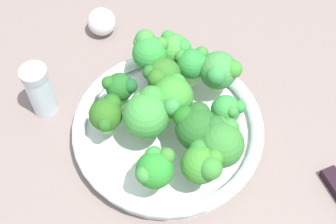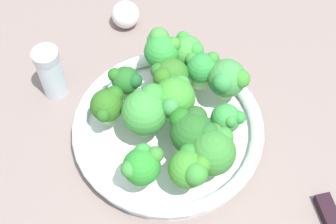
% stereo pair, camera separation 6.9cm
% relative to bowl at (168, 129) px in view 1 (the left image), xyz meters
% --- Properties ---
extents(ground_plane, '(1.30, 1.30, 0.03)m').
position_rel_bowl_xyz_m(ground_plane, '(-0.01, 0.02, -0.03)').
color(ground_plane, slate).
extents(bowl, '(0.29, 0.29, 0.04)m').
position_rel_bowl_xyz_m(bowl, '(0.00, 0.00, 0.00)').
color(bowl, silver).
rests_on(bowl, ground_plane).
extents(broccoli_floret_0, '(0.05, 0.04, 0.06)m').
position_rel_bowl_xyz_m(broccoli_floret_0, '(-0.08, 0.03, 0.05)').
color(broccoli_floret_0, '#95CF5D').
rests_on(broccoli_floret_0, bowl).
extents(broccoli_floret_1, '(0.07, 0.07, 0.08)m').
position_rel_bowl_xyz_m(broccoli_floret_1, '(0.03, 0.00, 0.06)').
color(broccoli_floret_1, '#9FC771').
rests_on(broccoli_floret_1, bowl).
extents(broccoli_floret_2, '(0.06, 0.05, 0.07)m').
position_rel_bowl_xyz_m(broccoli_floret_2, '(0.05, 0.08, 0.06)').
color(broccoli_floret_2, '#93D46D').
rests_on(broccoli_floret_2, bowl).
extents(broccoli_floret_3, '(0.06, 0.06, 0.07)m').
position_rel_bowl_xyz_m(broccoli_floret_3, '(-0.01, 0.10, 0.06)').
color(broccoli_floret_3, '#90D067').
rests_on(broccoli_floret_3, bowl).
extents(broccoli_floret_4, '(0.05, 0.04, 0.06)m').
position_rel_bowl_xyz_m(broccoli_floret_4, '(0.05, -0.06, 0.06)').
color(broccoli_floret_4, '#91CA73').
rests_on(broccoli_floret_4, bowl).
extents(broccoli_floret_5, '(0.05, 0.05, 0.06)m').
position_rel_bowl_xyz_m(broccoli_floret_5, '(-0.07, -0.06, 0.05)').
color(broccoli_floret_5, '#98D172').
rests_on(broccoli_floret_5, bowl).
extents(broccoli_floret_6, '(0.06, 0.07, 0.08)m').
position_rel_bowl_xyz_m(broccoli_floret_6, '(-0.01, -0.01, 0.06)').
color(broccoli_floret_6, '#87CA5B').
rests_on(broccoli_floret_6, bowl).
extents(broccoli_floret_7, '(0.06, 0.07, 0.08)m').
position_rel_bowl_xyz_m(broccoli_floret_7, '(-0.04, 0.08, 0.06)').
color(broccoli_floret_7, '#8BCE61').
rests_on(broccoli_floret_7, bowl).
extents(broccoli_floret_8, '(0.05, 0.06, 0.06)m').
position_rel_bowl_xyz_m(broccoli_floret_8, '(-0.05, -0.10, 0.05)').
color(broccoli_floret_8, '#76C058').
rests_on(broccoli_floret_8, bowl).
extents(broccoli_floret_9, '(0.06, 0.05, 0.06)m').
position_rel_bowl_xyz_m(broccoli_floret_9, '(-0.01, -0.06, 0.05)').
color(broccoli_floret_9, '#7BBD4E').
rests_on(broccoli_floret_9, bowl).
extents(broccoli_floret_10, '(0.05, 0.06, 0.06)m').
position_rel_bowl_xyz_m(broccoli_floret_10, '(0.08, -0.03, 0.05)').
color(broccoli_floret_10, '#80C15B').
rests_on(broccoli_floret_10, bowl).
extents(broccoli_floret_11, '(0.06, 0.06, 0.07)m').
position_rel_bowl_xyz_m(broccoli_floret_11, '(-0.01, -0.10, 0.06)').
color(broccoli_floret_11, '#95C76B').
rests_on(broccoli_floret_11, bowl).
extents(broccoli_floret_12, '(0.07, 0.06, 0.07)m').
position_rel_bowl_xyz_m(broccoli_floret_12, '(-0.02, 0.05, 0.06)').
color(broccoli_floret_12, '#9DC873').
rests_on(broccoli_floret_12, bowl).
extents(broccoli_floret_13, '(0.06, 0.06, 0.07)m').
position_rel_bowl_xyz_m(broccoli_floret_13, '(-0.10, -0.03, 0.06)').
color(broccoli_floret_13, '#7DBF52').
rests_on(broccoli_floret_13, bowl).
extents(garlic_bulb, '(0.05, 0.05, 0.05)m').
position_rel_bowl_xyz_m(garlic_bulb, '(0.02, -0.25, 0.01)').
color(garlic_bulb, silver).
rests_on(garlic_bulb, ground_plane).
extents(pepper_shaker, '(0.04, 0.04, 0.10)m').
position_rel_bowl_xyz_m(pepper_shaker, '(0.16, -0.12, 0.03)').
color(pepper_shaker, silver).
rests_on(pepper_shaker, ground_plane).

